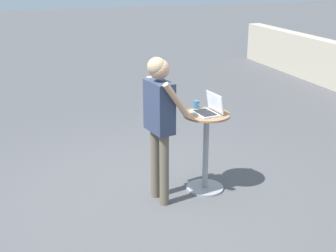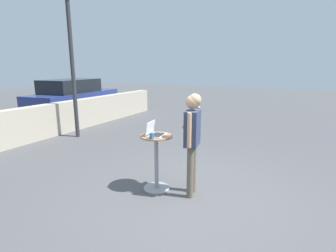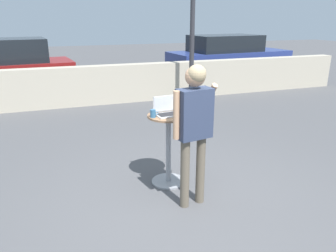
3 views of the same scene
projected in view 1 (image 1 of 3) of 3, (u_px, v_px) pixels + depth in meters
ground_plane at (153, 197)px, 5.70m from camera, size 50.00×50.00×0.00m
cafe_table at (206, 147)px, 5.72m from camera, size 0.56×0.56×0.99m
laptop at (209, 109)px, 5.57m from camera, size 0.37×0.30×0.24m
coffee_mug at (196, 105)px, 5.74m from camera, size 0.11×0.07×0.10m
standing_person at (159, 112)px, 5.26m from camera, size 0.55×0.42×1.74m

